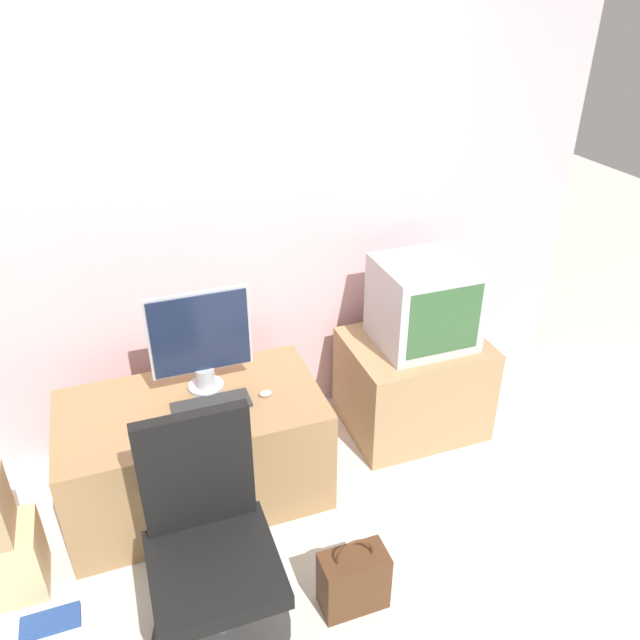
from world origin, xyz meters
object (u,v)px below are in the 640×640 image
Objects in this scene: cardboard_box_lower at (1,562)px; handbag at (354,580)px; keyboard at (211,405)px; book at (51,622)px; crt_tv at (424,303)px; office_chair at (211,556)px; mouse at (266,393)px; main_monitor at (201,341)px.

cardboard_box_lower is 0.88× the size of handbag.
book is at bearing -150.06° from keyboard.
keyboard is 0.73× the size of crt_tv.
office_chair is at bearing -102.71° from keyboard.
mouse reaches higher than cardboard_box_lower.
main_monitor is 0.96m from office_chair.
mouse is at bearing 58.42° from office_chair.
cardboard_box_lower is at bearing 150.84° from office_chair.
book is (0.17, -0.24, -0.15)m from cardboard_box_lower.
cardboard_box_lower is at bearing -167.16° from keyboard.
keyboard is 0.26m from mouse.
keyboard is at bearing -170.86° from crt_tv.
cardboard_box_lower is at bearing -169.19° from crt_tv.
main_monitor is 1.24m from cardboard_box_lower.
mouse is 0.81m from office_chair.
crt_tv is 1.42m from handbag.
handbag is (0.39, -0.94, -0.69)m from main_monitor.
handbag is at bearing -11.78° from office_chair.
handbag is (1.37, -0.57, -0.02)m from cardboard_box_lower.
crt_tv is at bearing 18.18° from book.
mouse is 1.31m from cardboard_box_lower.
main_monitor is 1.04× the size of crt_tv.
office_chair is at bearing -29.16° from cardboard_box_lower.
crt_tv is at bearing 10.81° from cardboard_box_lower.
main_monitor is 8.74× the size of mouse.
book is (-0.65, 0.22, -0.37)m from office_chair.
cardboard_box_lower is at bearing 157.32° from handbag.
crt_tv reaches higher than keyboard.
mouse is at bearing 23.02° from book.
mouse is 0.98m from crt_tv.
keyboard is 1.09m from book.
handbag reaches higher than cardboard_box_lower.
crt_tv is at bearing 9.14° from keyboard.
main_monitor reaches higher than mouse.
keyboard reaches higher than handbag.
handbag is at bearing -63.55° from keyboard.
crt_tv is (1.19, 0.19, 0.22)m from keyboard.
handbag is at bearing -15.38° from book.
crt_tv is (0.93, 0.20, 0.21)m from mouse.
main_monitor reaches higher than crt_tv.
cardboard_box_lower is (-1.23, -0.21, -0.42)m from mouse.
office_chair is at bearing -100.75° from main_monitor.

